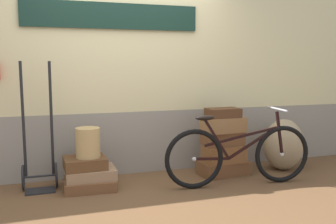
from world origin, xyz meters
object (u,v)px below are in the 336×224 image
(suitcase_2, at_px, (85,163))
(suitcase_6, at_px, (223,124))
(wicker_basket, at_px, (88,143))
(suitcase_0, at_px, (90,183))
(suitcase_4, at_px, (224,154))
(suitcase_1, at_px, (91,173))
(burlap_sack, at_px, (284,144))
(suitcase_5, at_px, (223,138))
(suitcase_7, at_px, (223,113))
(suitcase_3, at_px, (223,168))
(bicycle, at_px, (239,155))
(luggage_trolley, at_px, (39,159))

(suitcase_2, height_order, suitcase_6, suitcase_6)
(wicker_basket, bearing_deg, suitcase_0, -78.90)
(suitcase_0, relative_size, suitcase_4, 1.13)
(suitcase_2, distance_m, suitcase_4, 1.72)
(suitcase_1, relative_size, suitcase_2, 1.20)
(suitcase_0, bearing_deg, burlap_sack, 2.29)
(suitcase_5, height_order, suitcase_7, suitcase_7)
(suitcase_3, height_order, suitcase_6, suitcase_6)
(suitcase_2, bearing_deg, suitcase_1, -28.36)
(suitcase_1, xyz_separation_m, suitcase_4, (1.66, -0.01, 0.11))
(bicycle, bearing_deg, suitcase_6, 87.95)
(suitcase_0, height_order, suitcase_1, suitcase_1)
(suitcase_0, distance_m, suitcase_3, 1.69)
(suitcase_5, bearing_deg, wicker_basket, 178.50)
(suitcase_7, bearing_deg, luggage_trolley, 175.26)
(suitcase_7, relative_size, burlap_sack, 0.60)
(suitcase_0, distance_m, suitcase_6, 1.78)
(suitcase_4, bearing_deg, suitcase_0, 177.74)
(suitcase_0, relative_size, bicycle, 0.32)
(suitcase_5, bearing_deg, suitcase_6, -90.20)
(suitcase_1, bearing_deg, suitcase_0, -150.41)
(suitcase_3, relative_size, luggage_trolley, 0.42)
(suitcase_5, bearing_deg, suitcase_2, 178.17)
(suitcase_2, relative_size, burlap_sack, 0.68)
(suitcase_1, distance_m, suitcase_3, 1.68)
(burlap_sack, bearing_deg, bicycle, -155.15)
(suitcase_1, distance_m, wicker_basket, 0.35)
(wicker_basket, bearing_deg, suitcase_3, 0.16)
(suitcase_6, relative_size, wicker_basket, 1.50)
(suitcase_4, bearing_deg, bicycle, -94.43)
(suitcase_0, distance_m, luggage_trolley, 0.63)
(suitcase_2, distance_m, suitcase_6, 1.75)
(suitcase_0, relative_size, wicker_basket, 1.66)
(wicker_basket, xyz_separation_m, bicycle, (1.66, -0.45, -0.16))
(suitcase_1, distance_m, suitcase_4, 1.66)
(suitcase_0, bearing_deg, suitcase_1, 31.65)
(suitcase_4, xyz_separation_m, suitcase_6, (0.00, 0.02, 0.37))
(wicker_basket, distance_m, luggage_trolley, 0.57)
(suitcase_4, height_order, luggage_trolley, luggage_trolley)
(suitcase_5, bearing_deg, bicycle, -93.75)
(suitcase_0, xyz_separation_m, suitcase_4, (1.67, 0.00, 0.22))
(suitcase_3, relative_size, suitcase_6, 1.20)
(suitcase_0, relative_size, suitcase_7, 1.36)
(suitcase_7, height_order, bicycle, bicycle)
(suitcase_2, height_order, suitcase_4, suitcase_4)
(suitcase_6, distance_m, suitcase_7, 0.15)
(suitcase_5, height_order, wicker_basket, wicker_basket)
(burlap_sack, bearing_deg, wicker_basket, 179.26)
(suitcase_0, xyz_separation_m, suitcase_6, (1.67, 0.02, 0.59))
(suitcase_0, bearing_deg, suitcase_4, 2.45)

